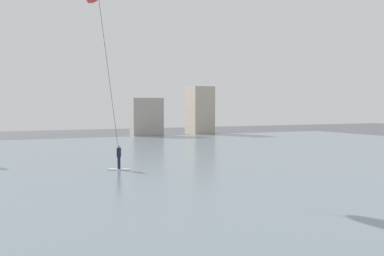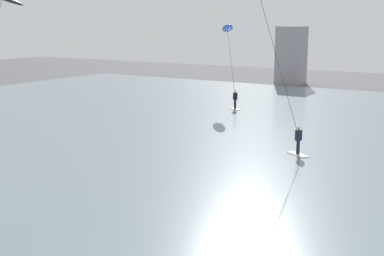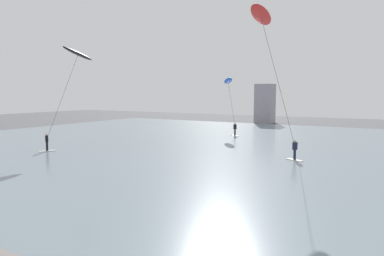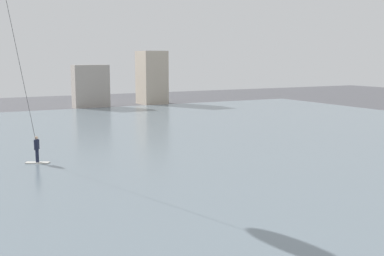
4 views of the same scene
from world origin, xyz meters
name	(u,v)px [view 1 (image 1 of 4)]	position (x,y,z in m)	size (l,w,h in m)	color
water_bay	(111,162)	(0.00, 31.26, 0.05)	(84.00, 52.00, 0.10)	slate
far_shore_buildings	(93,114)	(4.91, 59.67, 3.19)	(38.40, 4.26, 7.26)	beige
kitesurfer_red	(100,6)	(-2.41, 24.17, 10.02)	(3.30, 5.20, 11.42)	silver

